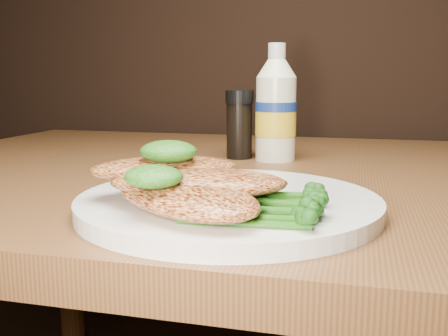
# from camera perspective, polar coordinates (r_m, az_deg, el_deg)

# --- Properties ---
(plate) EXTENTS (0.30, 0.30, 0.02)m
(plate) POSITION_cam_1_polar(r_m,az_deg,el_deg) (0.51, 0.50, -3.91)
(plate) COLOR white
(plate) RESTS_ON dining_table
(chicken_front) EXTENTS (0.19, 0.18, 0.03)m
(chicken_front) POSITION_cam_1_polar(r_m,az_deg,el_deg) (0.45, -4.25, -3.08)
(chicken_front) COLOR #CF7F42
(chicken_front) RESTS_ON plate
(chicken_mid) EXTENTS (0.17, 0.11, 0.02)m
(chicken_mid) POSITION_cam_1_polar(r_m,az_deg,el_deg) (0.47, -2.81, -1.62)
(chicken_mid) COLOR #CF7F42
(chicken_mid) RESTS_ON plate
(chicken_back) EXTENTS (0.16, 0.13, 0.02)m
(chicken_back) POSITION_cam_1_polar(r_m,az_deg,el_deg) (0.50, -6.54, -0.03)
(chicken_back) COLOR #CF7F42
(chicken_back) RESTS_ON plate
(pesto_front) EXTENTS (0.06, 0.06, 0.02)m
(pesto_front) POSITION_cam_1_polar(r_m,az_deg,el_deg) (0.43, -7.73, -0.95)
(pesto_front) COLOR black
(pesto_front) RESTS_ON chicken_front
(pesto_back) EXTENTS (0.06, 0.06, 0.02)m
(pesto_back) POSITION_cam_1_polar(r_m,az_deg,el_deg) (0.49, -6.09, 1.82)
(pesto_back) COLOR black
(pesto_back) RESTS_ON chicken_back
(broccolini_bundle) EXTENTS (0.17, 0.15, 0.02)m
(broccolini_bundle) POSITION_cam_1_polar(r_m,az_deg,el_deg) (0.44, 3.37, -3.71)
(broccolini_bundle) COLOR #205512
(broccolini_bundle) RESTS_ON plate
(mayo_bottle) EXTENTS (0.07, 0.07, 0.18)m
(mayo_bottle) POSITION_cam_1_polar(r_m,az_deg,el_deg) (0.81, 5.71, 7.12)
(mayo_bottle) COLOR white
(mayo_bottle) RESTS_ON dining_table
(pepper_grinder) EXTENTS (0.05, 0.05, 0.11)m
(pepper_grinder) POSITION_cam_1_polar(r_m,az_deg,el_deg) (0.83, 1.69, 4.77)
(pepper_grinder) COLOR black
(pepper_grinder) RESTS_ON dining_table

